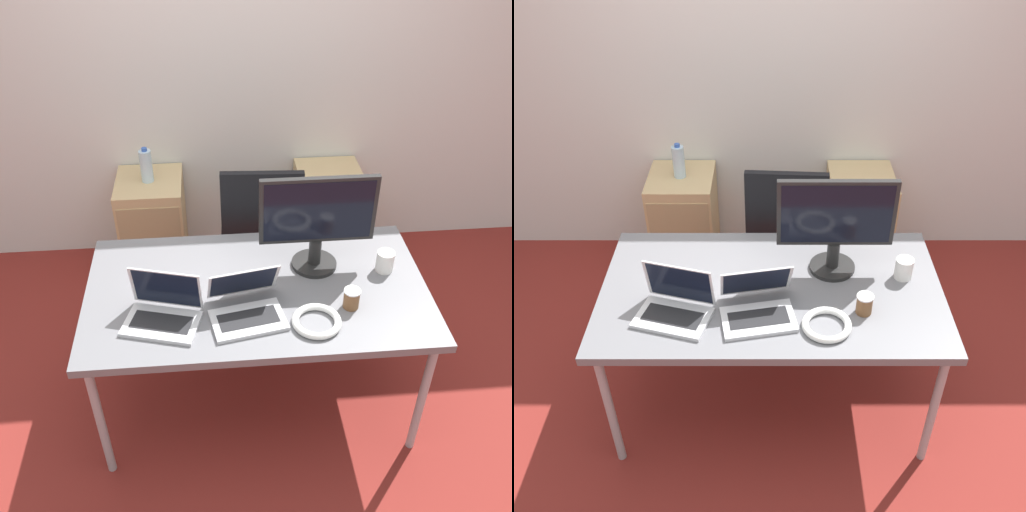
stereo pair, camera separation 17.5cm
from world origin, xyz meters
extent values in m
plane|color=maroon|center=(0.00, 0.00, 0.00)|extent=(14.00, 14.00, 0.00)
cube|color=silver|center=(0.00, 1.47, 1.30)|extent=(10.00, 0.05, 2.60)
cube|color=slate|center=(0.00, 0.00, 0.74)|extent=(1.58, 0.89, 0.04)
cylinder|color=#99999E|center=(-0.73, -0.39, 0.36)|extent=(0.04, 0.04, 0.72)
cylinder|color=#99999E|center=(0.73, -0.39, 0.36)|extent=(0.04, 0.04, 0.72)
cylinder|color=#99999E|center=(-0.73, 0.39, 0.36)|extent=(0.04, 0.04, 0.72)
cylinder|color=#99999E|center=(0.73, 0.39, 0.36)|extent=(0.04, 0.04, 0.72)
cylinder|color=#232326|center=(0.10, 0.84, 0.02)|extent=(0.56, 0.56, 0.04)
cylinder|color=gray|center=(0.10, 0.84, 0.22)|extent=(0.05, 0.05, 0.37)
cube|color=black|center=(0.10, 0.84, 0.41)|extent=(0.51, 0.51, 0.07)
cube|color=black|center=(0.08, 0.58, 0.74)|extent=(0.44, 0.07, 0.60)
cube|color=tan|center=(-0.58, 1.21, 0.34)|extent=(0.42, 0.45, 0.67)
cube|color=tan|center=(-0.58, 0.98, 0.34)|extent=(0.39, 0.01, 0.54)
cube|color=tan|center=(0.59, 1.21, 0.34)|extent=(0.42, 0.45, 0.67)
cube|color=tan|center=(0.59, 0.98, 0.34)|extent=(0.39, 0.01, 0.54)
cylinder|color=silver|center=(-0.58, 1.21, 0.77)|extent=(0.08, 0.08, 0.21)
cylinder|color=#3359B2|center=(-0.58, 1.21, 0.89)|extent=(0.03, 0.03, 0.02)
cube|color=silver|center=(-0.43, -0.21, 0.77)|extent=(0.36, 0.28, 0.02)
cube|color=black|center=(-0.43, -0.21, 0.77)|extent=(0.28, 0.18, 0.00)
cube|color=silver|center=(-0.40, -0.11, 0.87)|extent=(0.31, 0.12, 0.20)
cube|color=black|center=(-0.40, -0.11, 0.88)|extent=(0.29, 0.10, 0.18)
cube|color=silver|center=(-0.06, -0.22, 0.77)|extent=(0.35, 0.26, 0.02)
cube|color=black|center=(-0.06, -0.22, 0.77)|extent=(0.27, 0.16, 0.00)
cube|color=silver|center=(-0.07, -0.09, 0.87)|extent=(0.33, 0.15, 0.18)
cube|color=black|center=(-0.07, -0.09, 0.87)|extent=(0.30, 0.13, 0.17)
cylinder|color=black|center=(0.29, 0.14, 0.77)|extent=(0.22, 0.22, 0.02)
cylinder|color=black|center=(0.29, 0.14, 0.84)|extent=(0.06, 0.06, 0.13)
cube|color=black|center=(0.29, 0.14, 1.07)|extent=(0.54, 0.03, 0.33)
cube|color=black|center=(0.29, 0.13, 1.07)|extent=(0.50, 0.00, 0.30)
ellipsoid|color=silver|center=(-0.04, 0.04, 0.77)|extent=(0.04, 0.07, 0.03)
cylinder|color=white|center=(0.62, 0.08, 0.81)|extent=(0.08, 0.08, 0.10)
cylinder|color=brown|center=(0.40, -0.17, 0.80)|extent=(0.07, 0.07, 0.09)
cylinder|color=white|center=(0.40, -0.17, 0.85)|extent=(0.07, 0.07, 0.01)
torus|color=white|center=(0.23, -0.26, 0.77)|extent=(0.21, 0.21, 0.03)
camera|label=1|loc=(-0.18, -2.01, 2.46)|focal=40.00mm
camera|label=2|loc=(-0.01, -2.02, 2.46)|focal=40.00mm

